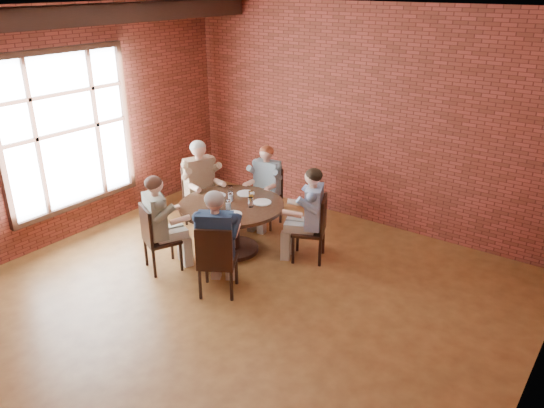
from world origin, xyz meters
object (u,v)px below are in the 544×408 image
Objects in this scene: chair_c at (199,194)px; smartphone at (225,214)px; chair_a at (315,226)px; diner_d at (161,224)px; dining_table at (232,218)px; chair_e at (216,259)px; diner_b at (265,187)px; diner_c at (201,185)px; chair_b at (268,194)px; diner_e at (217,243)px; chair_d at (155,236)px; diner_a at (309,215)px.

smartphone is at bearing -100.50° from chair_c.
diner_d is at bearing -70.99° from chair_a.
dining_table is 1.20m from chair_e.
dining_table is at bearing -90.00° from diner_b.
diner_c reaches higher than dining_table.
chair_c is 0.73× the size of diner_d.
chair_b is 5.96× the size of smartphone.
dining_table is 1.52× the size of chair_c.
diner_b is at bearing -90.00° from chair_b.
chair_a is at bearing -33.63° from chair_b.
diner_e is at bearing -78.76° from chair_b.
diner_d reaches higher than chair_b.
chair_e is (1.53, -1.38, -0.19)m from diner_c.
chair_c is at bearing -148.99° from chair_b.
chair_d is 1.09m from chair_e.
diner_a is 0.96× the size of diner_c.
chair_c is 0.21m from diner_c.
diner_c is 9.09× the size of smartphone.
dining_table is at bearing -90.00° from diner_d.
dining_table is at bearing -90.00° from chair_b.
chair_a is 2.12m from diner_d.
chair_a is 0.97× the size of chair_c.
chair_a is at bearing 90.00° from diner_a.
dining_table is 1.10× the size of diner_a.
chair_c is (-1.01, 0.39, -0.00)m from dining_table.
diner_b is at bearing -73.63° from diner_d.
chair_e is at bearing -46.86° from smartphone.
chair_c is 2.16m from chair_e.
dining_table is 9.58× the size of smartphone.
diner_c is at bearing 158.49° from smartphone.
chair_a is 2.19m from chair_d.
smartphone is (1.10, -0.70, 0.05)m from diner_c.
chair_d is at bearing -106.92° from chair_b.
diner_d is at bearing -90.00° from chair_d.
diner_a is 8.71× the size of smartphone.
chair_e is 0.20m from diner_e.
chair_c is 1.46m from diner_d.
diner_e is (1.49, -1.30, -0.01)m from diner_c.
diner_b is (-1.25, 0.51, 0.14)m from chair_a.
dining_table is 1.06m from diner_d.
diner_c is 1.30m from smartphone.
smartphone is at bearing -110.79° from diner_d.
chair_a is 1.60m from chair_e.
diner_b is 1.36× the size of chair_e.
dining_table is 1.10m from chair_b.
chair_b is 0.94× the size of chair_c.
diner_b is 1.01m from diner_c.
chair_d is (0.44, -1.38, -0.20)m from diner_c.
chair_b is (-1.18, 0.63, -0.17)m from diner_a.
diner_b is (0.01, -0.08, 0.15)m from chair_b.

